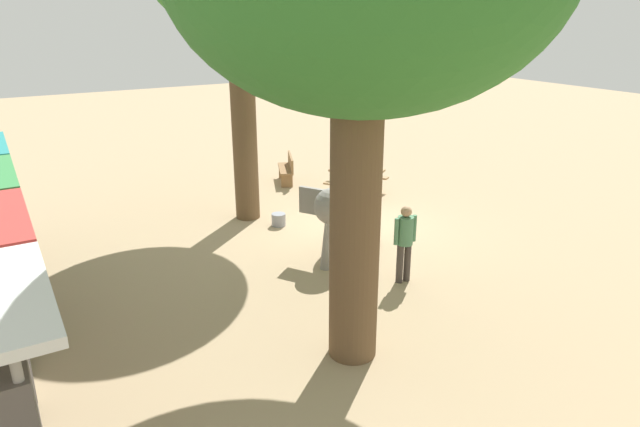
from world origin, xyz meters
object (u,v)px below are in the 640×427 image
object	(u,v)px
wooden_bench	(287,168)
picnic_table_near	(357,176)
feed_bucket	(279,220)
person_handler	(405,238)
elephant	(349,204)

from	to	relation	value
wooden_bench	picnic_table_near	bearing A→B (deg)	-128.39
wooden_bench	picnic_table_near	world-z (taller)	wooden_bench
picnic_table_near	wooden_bench	bearing A→B (deg)	-3.80
wooden_bench	feed_bucket	bearing A→B (deg)	172.13
person_handler	wooden_bench	distance (m)	7.54
wooden_bench	feed_bucket	xyz separation A→B (m)	(-3.30, 1.99, -0.31)
person_handler	feed_bucket	distance (m)	4.26
wooden_bench	feed_bucket	size ratio (longest dim) A/B	4.01
person_handler	wooden_bench	world-z (taller)	person_handler
wooden_bench	feed_bucket	distance (m)	3.86
person_handler	wooden_bench	xyz separation A→B (m)	(7.42, -1.24, -0.48)
elephant	person_handler	distance (m)	1.95
feed_bucket	wooden_bench	bearing A→B (deg)	-31.06
picnic_table_near	elephant	bearing A→B (deg)	111.00
person_handler	feed_bucket	size ratio (longest dim) A/B	4.50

